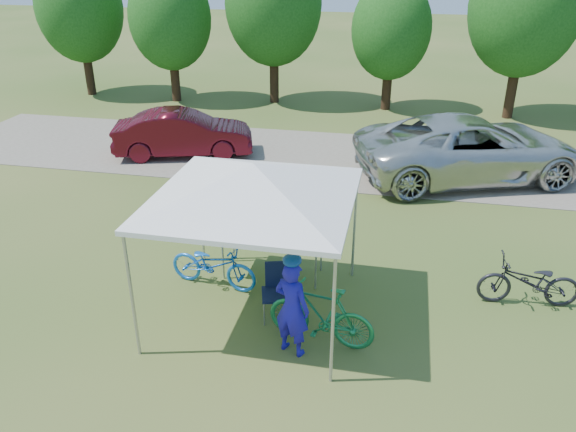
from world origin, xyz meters
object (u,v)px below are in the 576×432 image
Objects in this scene: minivan at (471,148)px; bike_blue at (213,264)px; folding_chair at (278,285)px; folding_table at (273,241)px; bike_green at (321,314)px; cooler at (260,230)px; bike_dark at (529,282)px; cyclist at (292,308)px; sedan at (183,133)px.

bike_blue is at bearing 121.78° from minivan.
minivan is at bearing -28.79° from bike_blue.
bike_blue is at bearing 139.85° from folding_chair.
folding_table is 1.08× the size of bike_green.
cooler is 4.88m from bike_dark.
cyclist is 0.59m from bike_green.
bike_dark is at bearing 164.53° from minivan.
folding_table is at bearing 125.03° from minivan.
folding_table is at bearing -48.33° from cyclist.
cooler reaches higher than bike_blue.
bike_green is at bearing -51.65° from cooler.
cooler is at bearing -42.92° from cyclist.
sedan is at bearing -130.40° from bike_dark.
minivan is at bearing 169.35° from bike_green.
bike_blue is 5.62m from bike_dark.
sedan is at bearing 67.88° from minivan.
bike_blue is 0.98× the size of bike_dark.
folding_table is 2.31m from cyclist.
minivan is at bearing -108.44° from sedan.
folding_chair is at bearing -63.17° from cooler.
cyclist is at bearing -122.23° from bike_blue.
cyclist is 9.72m from sedan.
folding_chair is 8.09m from minivan.
minivan reaches higher than cyclist.
folding_chair is (0.38, -1.23, -0.16)m from folding_table.
bike_green is at bearing -67.66° from bike_dark.
bike_dark is (4.86, -0.07, -0.49)m from cooler.
bike_green is (0.83, -0.61, -0.05)m from folding_chair.
folding_table is 1.08× the size of bike_dark.
cyclist is at bearing -41.17° from bike_green.
minivan is (-0.55, 6.03, 0.41)m from bike_dark.
folding_table is at bearing -95.97° from bike_dark.
cooler is at bearing -132.21° from bike_green.
bike_green is at bearing -110.53° from bike_blue.
sedan is (-3.21, 6.77, 0.24)m from bike_blue.
bike_green is at bearing -51.69° from folding_chair.
cooler is 7.35m from minivan.
bike_green is (1.21, -1.84, -0.20)m from folding_table.
bike_dark is at bearing -130.03° from cyclist.
cyclist is at bearing -69.46° from folding_table.
bike_dark is at bearing -0.89° from folding_table.
cyclist is at bearing -64.05° from cooler.
folding_table is at bearing -162.81° from sedan.
minivan is (4.31, 5.96, -0.08)m from cooler.
cooler is 0.08× the size of minivan.
folding_table is 4.62m from bike_dark.
sedan is (-4.57, 7.40, 0.12)m from folding_chair.
folding_chair reaches higher than folding_table.
cooler is at bearing 123.47° from minivan.
folding_chair is 8.70m from sedan.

